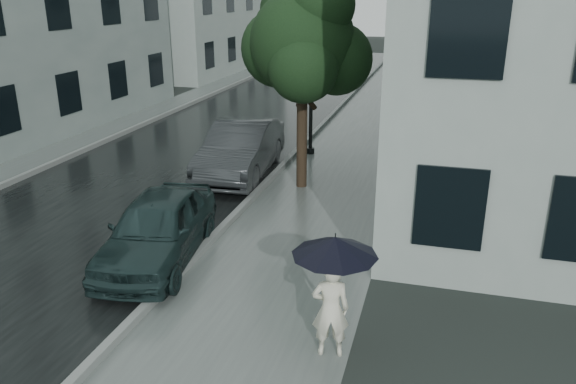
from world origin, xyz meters
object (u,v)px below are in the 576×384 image
(lamp_post, at_px, (307,63))
(car_far, at_px, (241,149))
(car_near, at_px, (158,228))
(pedestrian, at_px, (330,309))
(street_tree, at_px, (304,41))

(lamp_post, xyz_separation_m, car_far, (-1.30, -2.76, -2.20))
(lamp_post, bearing_deg, car_near, -96.04)
(pedestrian, bearing_deg, car_far, -74.50)
(pedestrian, height_order, lamp_post, lamp_post)
(lamp_post, distance_m, car_far, 3.76)
(car_near, height_order, car_far, car_far)
(street_tree, relative_size, lamp_post, 1.09)
(lamp_post, height_order, car_near, lamp_post)
(street_tree, bearing_deg, car_far, 167.46)
(pedestrian, distance_m, street_tree, 8.42)
(street_tree, bearing_deg, pedestrian, -72.85)
(street_tree, relative_size, car_near, 1.41)
(lamp_post, xyz_separation_m, car_near, (-0.98, -8.48, -2.29))
(lamp_post, bearing_deg, pedestrian, -73.79)
(street_tree, height_order, lamp_post, street_tree)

